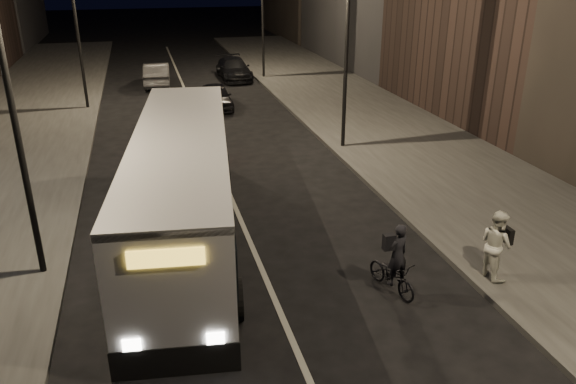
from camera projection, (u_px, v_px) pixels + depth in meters
ground at (289, 333)px, 12.50m from camera, size 180.00×180.00×0.00m
sidewalk_right at (385, 130)px, 26.95m from camera, size 7.00×70.00×0.16m
sidewalk_left at (1, 160)px, 22.97m from camera, size 7.00×70.00×0.16m
streetlight_right_mid at (341, 22)px, 22.39m from camera, size 1.20×0.44×8.12m
streetlight_left_near at (18, 70)px, 12.75m from camera, size 1.20×0.44×8.12m
streetlight_left_far at (79, 8)px, 28.81m from camera, size 1.20×0.44×8.12m
city_bus at (183, 183)px, 16.03m from camera, size 4.01×12.25×3.25m
cyclist_on_bicycle at (394, 269)px, 13.79m from camera, size 1.01×1.77×1.93m
pedestrian_woman at (496, 244)px, 14.09m from camera, size 0.76×0.94×1.83m
car_near at (216, 96)px, 30.96m from camera, size 1.59×3.86×1.31m
car_mid at (157, 74)px, 36.36m from camera, size 1.84×4.61×1.49m
car_far at (234, 69)px, 38.36m from camera, size 1.99×4.86×1.41m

